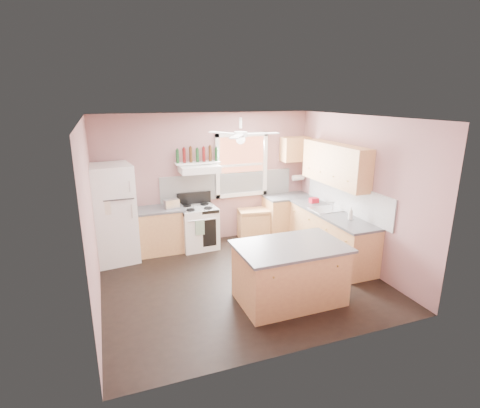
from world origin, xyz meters
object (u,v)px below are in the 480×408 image
object	(u,v)px
cart	(253,224)
island	(290,274)
toaster	(171,204)
stove	(198,227)
refrigerator	(112,214)

from	to	relation	value
cart	island	distance (m)	2.67
toaster	stove	xyz separation A→B (m)	(0.52, 0.02, -0.56)
refrigerator	stove	bearing A→B (deg)	-5.08
refrigerator	stove	xyz separation A→B (m)	(1.63, 0.07, -0.49)
toaster	stove	size ratio (longest dim) A/B	0.33
toaster	cart	size ratio (longest dim) A/B	0.43
refrigerator	island	bearing A→B (deg)	-52.77
toaster	cart	world-z (taller)	toaster
cart	island	world-z (taller)	island
toaster	cart	xyz separation A→B (m)	(1.79, 0.14, -0.67)
refrigerator	toaster	xyz separation A→B (m)	(1.11, 0.05, 0.07)
stove	cart	world-z (taller)	stove
refrigerator	toaster	world-z (taller)	refrigerator
refrigerator	toaster	distance (m)	1.11
toaster	island	world-z (taller)	toaster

